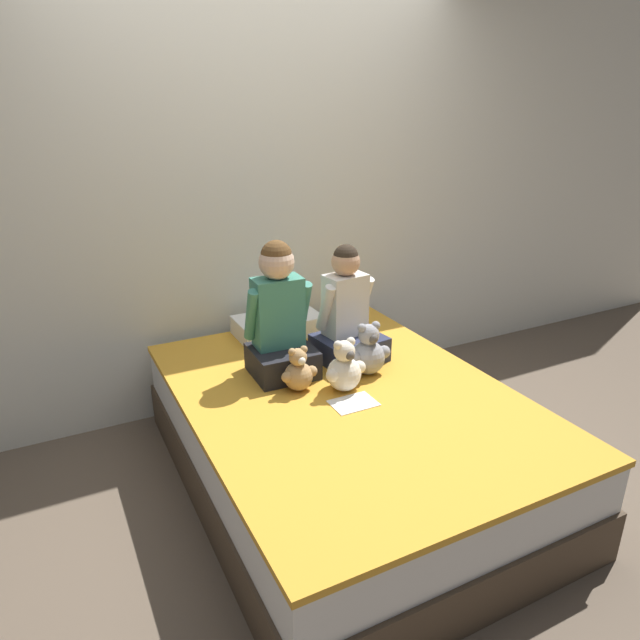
{
  "coord_description": "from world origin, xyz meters",
  "views": [
    {
      "loc": [
        -1.22,
        -2.1,
        1.82
      ],
      "look_at": [
        0.0,
        0.28,
        0.78
      ],
      "focal_mm": 32.0,
      "sensor_mm": 36.0,
      "label": 1
    }
  ],
  "objects_px": {
    "child_on_right": "(347,316)",
    "teddy_bear_held_by_left_child": "(298,372)",
    "bed": "(345,437)",
    "teddy_bear_held_by_right_child": "(368,352)",
    "pillow_at_headboard": "(278,325)",
    "teddy_bear_between_children": "(344,369)",
    "sign_card": "(353,403)",
    "child_on_left": "(279,318)"
  },
  "relations": [
    {
      "from": "child_on_right",
      "to": "teddy_bear_between_children",
      "type": "bearing_deg",
      "value": -128.12
    },
    {
      "from": "bed",
      "to": "teddy_bear_held_by_right_child",
      "type": "xyz_separation_m",
      "value": [
        0.2,
        0.14,
        0.37
      ]
    },
    {
      "from": "child_on_right",
      "to": "teddy_bear_between_children",
      "type": "distance_m",
      "value": 0.39
    },
    {
      "from": "child_on_right",
      "to": "pillow_at_headboard",
      "type": "bearing_deg",
      "value": 105.91
    },
    {
      "from": "bed",
      "to": "child_on_right",
      "type": "height_order",
      "value": "child_on_right"
    },
    {
      "from": "bed",
      "to": "sign_card",
      "type": "height_order",
      "value": "sign_card"
    },
    {
      "from": "bed",
      "to": "sign_card",
      "type": "relative_size",
      "value": 9.58
    },
    {
      "from": "teddy_bear_between_children",
      "to": "pillow_at_headboard",
      "type": "relative_size",
      "value": 0.53
    },
    {
      "from": "teddy_bear_held_by_left_child",
      "to": "teddy_bear_between_children",
      "type": "height_order",
      "value": "teddy_bear_between_children"
    },
    {
      "from": "teddy_bear_held_by_left_child",
      "to": "pillow_at_headboard",
      "type": "relative_size",
      "value": 0.45
    },
    {
      "from": "pillow_at_headboard",
      "to": "teddy_bear_held_by_right_child",
      "type": "bearing_deg",
      "value": -73.72
    },
    {
      "from": "child_on_right",
      "to": "teddy_bear_held_by_left_child",
      "type": "distance_m",
      "value": 0.47
    },
    {
      "from": "pillow_at_headboard",
      "to": "teddy_bear_between_children",
      "type": "bearing_deg",
      "value": -89.49
    },
    {
      "from": "teddy_bear_between_children",
      "to": "bed",
      "type": "bearing_deg",
      "value": -108.07
    },
    {
      "from": "child_on_right",
      "to": "teddy_bear_between_children",
      "type": "height_order",
      "value": "child_on_right"
    },
    {
      "from": "child_on_left",
      "to": "pillow_at_headboard",
      "type": "distance_m",
      "value": 0.57
    },
    {
      "from": "child_on_right",
      "to": "teddy_bear_between_children",
      "type": "relative_size",
      "value": 2.36
    },
    {
      "from": "bed",
      "to": "child_on_left",
      "type": "xyz_separation_m",
      "value": [
        -0.19,
        0.36,
        0.55
      ]
    },
    {
      "from": "pillow_at_headboard",
      "to": "sign_card",
      "type": "height_order",
      "value": "pillow_at_headboard"
    },
    {
      "from": "child_on_right",
      "to": "teddy_bear_held_by_left_child",
      "type": "relative_size",
      "value": 2.79
    },
    {
      "from": "child_on_right",
      "to": "teddy_bear_held_by_left_child",
      "type": "xyz_separation_m",
      "value": [
        -0.39,
        -0.22,
        -0.15
      ]
    },
    {
      "from": "teddy_bear_held_by_left_child",
      "to": "child_on_right",
      "type": "bearing_deg",
      "value": 27.73
    },
    {
      "from": "child_on_right",
      "to": "pillow_at_headboard",
      "type": "xyz_separation_m",
      "value": [
        -0.2,
        0.48,
        -0.19
      ]
    },
    {
      "from": "child_on_right",
      "to": "pillow_at_headboard",
      "type": "height_order",
      "value": "child_on_right"
    },
    {
      "from": "bed",
      "to": "teddy_bear_held_by_left_child",
      "type": "height_order",
      "value": "teddy_bear_held_by_left_child"
    },
    {
      "from": "teddy_bear_between_children",
      "to": "child_on_left",
      "type": "bearing_deg",
      "value": 114.51
    },
    {
      "from": "child_on_right",
      "to": "teddy_bear_held_by_left_child",
      "type": "height_order",
      "value": "child_on_right"
    },
    {
      "from": "child_on_left",
      "to": "teddy_bear_held_by_left_child",
      "type": "distance_m",
      "value": 0.3
    },
    {
      "from": "teddy_bear_held_by_right_child",
      "to": "sign_card",
      "type": "distance_m",
      "value": 0.35
    },
    {
      "from": "bed",
      "to": "teddy_bear_held_by_right_child",
      "type": "bearing_deg",
      "value": 33.7
    },
    {
      "from": "teddy_bear_held_by_right_child",
      "to": "teddy_bear_between_children",
      "type": "xyz_separation_m",
      "value": [
        -0.2,
        -0.1,
        -0.01
      ]
    },
    {
      "from": "teddy_bear_held_by_left_child",
      "to": "teddy_bear_held_by_right_child",
      "type": "relative_size",
      "value": 0.81
    },
    {
      "from": "teddy_bear_held_by_left_child",
      "to": "sign_card",
      "type": "distance_m",
      "value": 0.31
    },
    {
      "from": "teddy_bear_held_by_left_child",
      "to": "teddy_bear_held_by_right_child",
      "type": "height_order",
      "value": "teddy_bear_held_by_right_child"
    },
    {
      "from": "sign_card",
      "to": "teddy_bear_between_children",
      "type": "bearing_deg",
      "value": 78.67
    },
    {
      "from": "child_on_left",
      "to": "teddy_bear_held_by_right_child",
      "type": "relative_size",
      "value": 2.47
    },
    {
      "from": "teddy_bear_held_by_left_child",
      "to": "child_on_left",
      "type": "bearing_deg",
      "value": 88.34
    },
    {
      "from": "pillow_at_headboard",
      "to": "sign_card",
      "type": "xyz_separation_m",
      "value": [
        -0.02,
        -0.94,
        -0.05
      ]
    },
    {
      "from": "pillow_at_headboard",
      "to": "child_on_left",
      "type": "bearing_deg",
      "value": -111.7
    },
    {
      "from": "child_on_right",
      "to": "teddy_bear_held_by_right_child",
      "type": "distance_m",
      "value": 0.25
    },
    {
      "from": "child_on_left",
      "to": "teddy_bear_held_by_left_child",
      "type": "bearing_deg",
      "value": -88.45
    },
    {
      "from": "bed",
      "to": "teddy_bear_between_children",
      "type": "relative_size",
      "value": 7.56
    }
  ]
}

